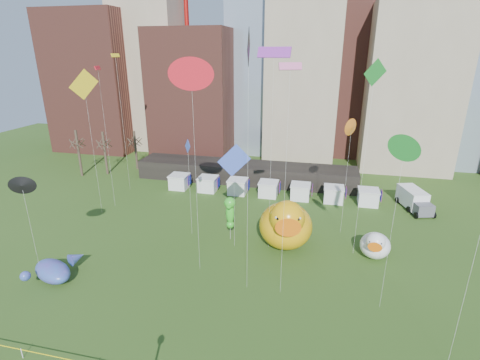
% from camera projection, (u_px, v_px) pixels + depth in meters
% --- Properties ---
extents(skyline, '(101.00, 23.00, 68.00)m').
position_uv_depth(skyline, '(296.00, 52.00, 72.78)').
color(skyline, brown).
rests_on(skyline, ground).
extents(pavilion, '(38.00, 6.00, 3.20)m').
position_uv_depth(pavilion, '(246.00, 172.00, 63.34)').
color(pavilion, black).
rests_on(pavilion, ground).
extents(vendor_tents, '(33.24, 2.80, 2.40)m').
position_uv_depth(vendor_tents, '(268.00, 189.00, 56.93)').
color(vendor_tents, white).
rests_on(vendor_tents, ground).
extents(bare_trees, '(8.44, 6.44, 8.50)m').
position_uv_depth(bare_trees, '(106.00, 152.00, 66.75)').
color(bare_trees, '#382B21').
rests_on(bare_trees, ground).
extents(big_duck, '(7.21, 8.94, 6.53)m').
position_uv_depth(big_duck, '(286.00, 224.00, 41.43)').
color(big_duck, '#E6A20B').
rests_on(big_duck, ground).
extents(small_duck, '(3.89, 4.78, 3.47)m').
position_uv_depth(small_duck, '(375.00, 245.00, 39.74)').
color(small_duck, white).
rests_on(small_duck, ground).
extents(seahorse_green, '(1.50, 1.80, 5.56)m').
position_uv_depth(seahorse_green, '(230.00, 210.00, 42.78)').
color(seahorse_green, silver).
rests_on(seahorse_green, ground).
extents(seahorse_purple, '(1.40, 1.59, 4.86)m').
position_uv_depth(seahorse_purple, '(282.00, 223.00, 40.57)').
color(seahorse_purple, silver).
rests_on(seahorse_purple, ground).
extents(whale_inflatable, '(5.56, 6.06, 2.17)m').
position_uv_depth(whale_inflatable, '(54.00, 270.00, 36.21)').
color(whale_inflatable, '#583CA5').
rests_on(whale_inflatable, ground).
extents(box_truck, '(4.22, 7.09, 2.84)m').
position_uv_depth(box_truck, '(414.00, 199.00, 52.20)').
color(box_truck, white).
rests_on(box_truck, ground).
extents(kite_0, '(2.87, 0.41, 21.27)m').
position_uv_depth(kite_0, '(191.00, 74.00, 31.48)').
color(kite_0, silver).
rests_on(kite_0, ground).
extents(kite_2, '(1.70, 0.74, 10.88)m').
position_uv_depth(kite_2, '(22.00, 186.00, 33.22)').
color(kite_2, silver).
rests_on(kite_2, ground).
extents(kite_3, '(1.51, 1.74, 15.79)m').
position_uv_depth(kite_3, '(405.00, 148.00, 27.50)').
color(kite_3, silver).
rests_on(kite_3, ground).
extents(kite_4, '(0.54, 1.69, 21.37)m').
position_uv_depth(kite_4, '(116.00, 59.00, 53.22)').
color(kite_4, silver).
rests_on(kite_4, ground).
extents(kite_5, '(3.70, 0.29, 12.39)m').
position_uv_depth(kite_5, '(234.00, 161.00, 39.12)').
color(kite_5, silver).
rests_on(kite_5, ground).
extents(kite_6, '(1.15, 1.81, 14.47)m').
position_uv_depth(kite_6, '(352.00, 127.00, 41.28)').
color(kite_6, silver).
rests_on(kite_6, ground).
extents(kite_7, '(3.44, 1.17, 22.12)m').
position_uv_depth(kite_7, '(274.00, 54.00, 35.22)').
color(kite_7, silver).
rests_on(kite_7, ground).
extents(kite_8, '(0.69, 1.70, 19.91)m').
position_uv_depth(kite_8, '(98.00, 71.00, 47.03)').
color(kite_8, silver).
rests_on(kite_8, ground).
extents(kite_9, '(1.79, 1.01, 20.91)m').
position_uv_depth(kite_9, '(290.00, 72.00, 27.70)').
color(kite_9, silver).
rests_on(kite_9, ground).
extents(kite_10, '(0.43, 2.92, 23.49)m').
position_uv_depth(kite_10, '(249.00, 53.00, 27.95)').
color(kite_10, silver).
rests_on(kite_10, ground).
extents(kite_11, '(1.83, 1.96, 21.11)m').
position_uv_depth(kite_11, '(374.00, 78.00, 34.53)').
color(kite_11, silver).
rests_on(kite_11, ground).
extents(kite_12, '(2.16, 3.09, 19.65)m').
position_uv_depth(kite_12, '(84.00, 86.00, 45.07)').
color(kite_12, silver).
rests_on(kite_12, ground).
extents(kite_13, '(1.15, 1.32, 12.20)m').
position_uv_depth(kite_13, '(188.00, 149.00, 41.78)').
color(kite_13, silver).
rests_on(kite_13, ground).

